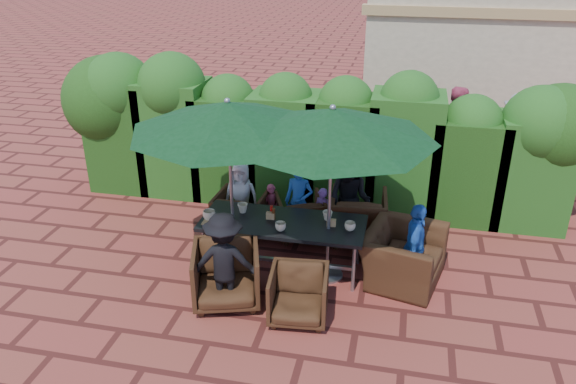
% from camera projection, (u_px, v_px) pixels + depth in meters
% --- Properties ---
extents(ground, '(80.00, 80.00, 0.00)m').
position_uv_depth(ground, '(285.00, 272.00, 7.92)').
color(ground, maroon).
rests_on(ground, ground).
extents(dining_table, '(2.26, 0.90, 0.75)m').
position_uv_depth(dining_table, '(283.00, 226.00, 7.72)').
color(dining_table, black).
rests_on(dining_table, ground).
extents(umbrella_left, '(2.61, 2.61, 2.46)m').
position_uv_depth(umbrella_left, '(228.00, 117.00, 7.16)').
color(umbrella_left, gray).
rests_on(umbrella_left, ground).
extents(umbrella_right, '(2.65, 2.65, 2.46)m').
position_uv_depth(umbrella_right, '(332.00, 124.00, 6.90)').
color(umbrella_right, gray).
rests_on(umbrella_right, ground).
extents(chair_far_left, '(0.79, 0.74, 0.77)m').
position_uv_depth(chair_far_left, '(241.00, 212.00, 8.76)').
color(chair_far_left, black).
rests_on(chair_far_left, ground).
extents(chair_far_mid, '(0.92, 0.89, 0.73)m').
position_uv_depth(chair_far_mid, '(300.00, 214.00, 8.72)').
color(chair_far_mid, black).
rests_on(chair_far_mid, ground).
extents(chair_far_right, '(0.89, 0.85, 0.86)m').
position_uv_depth(chair_far_right, '(358.00, 214.00, 8.58)').
color(chair_far_right, black).
rests_on(chair_far_right, ground).
extents(chair_near_left, '(1.02, 0.99, 0.86)m').
position_uv_depth(chair_near_left, '(226.00, 272.00, 7.13)').
color(chair_near_left, black).
rests_on(chair_near_left, ground).
extents(chair_near_right, '(0.76, 0.72, 0.72)m').
position_uv_depth(chair_near_right, '(299.00, 293.00, 6.84)').
color(chair_near_right, black).
rests_on(chair_near_right, ground).
extents(chair_end_right, '(0.97, 1.27, 0.98)m').
position_uv_depth(chair_end_right, '(403.00, 248.00, 7.55)').
color(chair_end_right, black).
rests_on(chair_end_right, ground).
extents(adult_far_left, '(0.56, 0.34, 1.13)m').
position_uv_depth(adult_far_left, '(241.00, 196.00, 8.85)').
color(adult_far_left, silver).
rests_on(adult_far_left, ground).
extents(adult_far_mid, '(0.46, 0.39, 1.21)m').
position_uv_depth(adult_far_mid, '(299.00, 202.00, 8.59)').
color(adult_far_mid, blue).
rests_on(adult_far_mid, ground).
extents(adult_far_right, '(0.74, 0.56, 1.38)m').
position_uv_depth(adult_far_right, '(349.00, 200.00, 8.43)').
color(adult_far_right, black).
rests_on(adult_far_right, ground).
extents(adult_near_left, '(0.90, 0.54, 1.31)m').
position_uv_depth(adult_near_left, '(224.00, 262.00, 6.93)').
color(adult_near_left, black).
rests_on(adult_near_left, ground).
extents(adult_end_right, '(0.38, 0.72, 1.21)m').
position_uv_depth(adult_end_right, '(415.00, 247.00, 7.37)').
color(adult_end_right, blue).
rests_on(adult_end_right, ground).
extents(child_left, '(0.33, 0.29, 0.79)m').
position_uv_depth(child_left, '(272.00, 208.00, 8.86)').
color(child_left, '#BE4363').
rests_on(child_left, ground).
extents(child_right, '(0.38, 0.35, 0.84)m').
position_uv_depth(child_right, '(322.00, 214.00, 8.61)').
color(child_right, purple).
rests_on(child_right, ground).
extents(pedestrian_a, '(1.66, 1.00, 1.67)m').
position_uv_depth(pedestrian_a, '(407.00, 128.00, 11.03)').
color(pedestrian_a, green).
rests_on(pedestrian_a, ground).
extents(pedestrian_b, '(0.84, 0.53, 1.72)m').
position_uv_depth(pedestrian_b, '(453.00, 130.00, 10.86)').
color(pedestrian_b, '#BE4363').
rests_on(pedestrian_b, ground).
extents(pedestrian_c, '(1.18, 0.86, 1.67)m').
position_uv_depth(pedestrian_c, '(516.00, 137.00, 10.58)').
color(pedestrian_c, '#96989E').
rests_on(pedestrian_c, ground).
extents(cup_a, '(0.18, 0.18, 0.14)m').
position_uv_depth(cup_a, '(209.00, 215.00, 7.71)').
color(cup_a, beige).
rests_on(cup_a, dining_table).
extents(cup_b, '(0.14, 0.14, 0.14)m').
position_uv_depth(cup_b, '(243.00, 208.00, 7.92)').
color(cup_b, beige).
rests_on(cup_b, dining_table).
extents(cup_c, '(0.15, 0.15, 0.12)m').
position_uv_depth(cup_c, '(281.00, 226.00, 7.44)').
color(cup_c, beige).
rests_on(cup_c, dining_table).
extents(cup_d, '(0.14, 0.14, 0.13)m').
position_uv_depth(cup_d, '(327.00, 216.00, 7.71)').
color(cup_d, beige).
rests_on(cup_d, dining_table).
extents(cup_e, '(0.15, 0.15, 0.12)m').
position_uv_depth(cup_e, '(350.00, 226.00, 7.44)').
color(cup_e, beige).
rests_on(cup_e, dining_table).
extents(ketchup_bottle, '(0.04, 0.04, 0.17)m').
position_uv_depth(ketchup_bottle, '(272.00, 211.00, 7.78)').
color(ketchup_bottle, '#B20C0A').
rests_on(ketchup_bottle, dining_table).
extents(sauce_bottle, '(0.04, 0.04, 0.17)m').
position_uv_depth(sauce_bottle, '(274.00, 214.00, 7.71)').
color(sauce_bottle, '#4C230C').
rests_on(sauce_bottle, dining_table).
extents(serving_tray, '(0.35, 0.25, 0.02)m').
position_uv_depth(serving_tray, '(216.00, 221.00, 7.68)').
color(serving_tray, '#967548').
rests_on(serving_tray, dining_table).
extents(number_block_left, '(0.12, 0.06, 0.10)m').
position_uv_depth(number_block_left, '(271.00, 216.00, 7.74)').
color(number_block_left, tan).
rests_on(number_block_left, dining_table).
extents(number_block_right, '(0.12, 0.06, 0.10)m').
position_uv_depth(number_block_right, '(331.00, 223.00, 7.56)').
color(number_block_right, tan).
rests_on(number_block_right, dining_table).
extents(hedge_wall, '(9.10, 1.60, 2.53)m').
position_uv_depth(hedge_wall, '(299.00, 129.00, 9.46)').
color(hedge_wall, black).
rests_on(hedge_wall, ground).
extents(building, '(6.20, 3.08, 3.20)m').
position_uv_depth(building, '(502.00, 64.00, 12.75)').
color(building, beige).
rests_on(building, ground).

